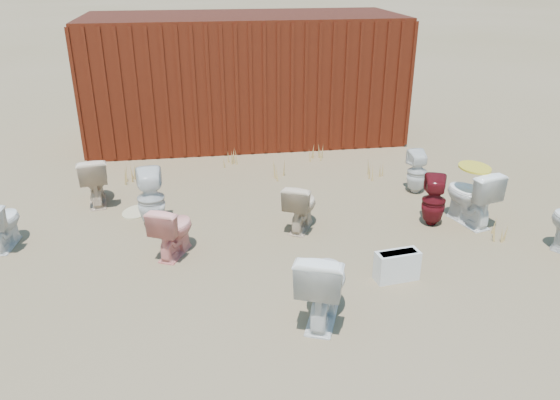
{
  "coord_description": "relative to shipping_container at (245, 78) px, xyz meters",
  "views": [
    {
      "loc": [
        -0.98,
        -5.68,
        3.37
      ],
      "look_at": [
        0.0,
        0.6,
        0.55
      ],
      "focal_mm": 35.0,
      "sensor_mm": 36.0,
      "label": 1
    }
  ],
  "objects": [
    {
      "name": "ground",
      "position": [
        0.0,
        -5.2,
        -1.2
      ],
      "size": [
        100.0,
        100.0,
        0.0
      ],
      "primitive_type": "plane",
      "color": "brown",
      "rests_on": "ground"
    },
    {
      "name": "shipping_container",
      "position": [
        0.0,
        0.0,
        0.0
      ],
      "size": [
        6.0,
        2.4,
        2.4
      ],
      "primitive_type": "cube",
      "color": "#46140B",
      "rests_on": "ground"
    },
    {
      "name": "toilet_front_a",
      "position": [
        -3.5,
        -4.27,
        -0.86
      ],
      "size": [
        0.44,
        0.69,
        0.67
      ],
      "primitive_type": "imported",
      "rotation": [
        0.0,
        0.0,
        3.04
      ],
      "color": "white",
      "rests_on": "ground"
    },
    {
      "name": "toilet_front_pink",
      "position": [
        -1.36,
        -4.81,
        -0.86
      ],
      "size": [
        0.63,
        0.76,
        0.68
      ],
      "primitive_type": "imported",
      "rotation": [
        0.0,
        0.0,
        2.69
      ],
      "color": "pink",
      "rests_on": "ground"
    },
    {
      "name": "toilet_front_c",
      "position": [
        0.15,
        -6.39,
        -0.78
      ],
      "size": [
        0.74,
        0.94,
        0.84
      ],
      "primitive_type": "imported",
      "rotation": [
        0.0,
        0.0,
        2.76
      ],
      "color": "white",
      "rests_on": "ground"
    },
    {
      "name": "toilet_front_maroon",
      "position": [
        2.13,
        -4.51,
        -0.85
      ],
      "size": [
        0.41,
        0.42,
        0.71
      ],
      "primitive_type": "imported",
      "rotation": [
        0.0,
        0.0,
        2.78
      ],
      "color": "#5C0F16",
      "rests_on": "ground"
    },
    {
      "name": "toilet_back_a",
      "position": [
        -1.66,
        -3.97,
        -0.79
      ],
      "size": [
        0.4,
        0.41,
        0.82
      ],
      "primitive_type": "imported",
      "rotation": [
        0.0,
        0.0,
        3.23
      ],
      "color": "white",
      "rests_on": "ground"
    },
    {
      "name": "toilet_back_beige_left",
      "position": [
        -2.54,
        -3.05,
        -0.83
      ],
      "size": [
        0.52,
        0.78,
        0.74
      ],
      "primitive_type": "imported",
      "rotation": [
        0.0,
        0.0,
        3.29
      ],
      "color": "beige",
      "rests_on": "ground"
    },
    {
      "name": "toilet_back_beige_right",
      "position": [
        0.32,
        -4.35,
        -0.86
      ],
      "size": [
        0.63,
        0.76,
        0.67
      ],
      "primitive_type": "imported",
      "rotation": [
        0.0,
        0.0,
        2.68
      ],
      "color": "beige",
      "rests_on": "ground"
    },
    {
      "name": "toilet_back_yellowlid",
      "position": [
        2.65,
        -4.53,
        -0.8
      ],
      "size": [
        0.64,
        0.88,
        0.8
      ],
      "primitive_type": "imported",
      "rotation": [
        0.0,
        0.0,
        3.41
      ],
      "color": "white",
      "rests_on": "ground"
    },
    {
      "name": "toilet_back_e",
      "position": [
        2.34,
        -3.4,
        -0.86
      ],
      "size": [
        0.31,
        0.32,
        0.68
      ],
      "primitive_type": "imported",
      "rotation": [
        0.0,
        0.0,
        3.12
      ],
      "color": "white",
      "rests_on": "ground"
    },
    {
      "name": "yellow_lid",
      "position": [
        2.65,
        -4.53,
        -0.38
      ],
      "size": [
        0.41,
        0.51,
        0.02
      ],
      "primitive_type": "ellipsoid",
      "color": "gold",
      "rests_on": "toilet_back_yellowlid"
    },
    {
      "name": "loose_tank",
      "position": [
        1.16,
        -5.79,
        -1.02
      ],
      "size": [
        0.52,
        0.26,
        0.35
      ],
      "primitive_type": "cube",
      "rotation": [
        0.0,
        0.0,
        0.13
      ],
      "color": "silver",
      "rests_on": "ground"
    },
    {
      "name": "loose_lid_near",
      "position": [
        -1.93,
        -3.5,
        -1.19
      ],
      "size": [
        0.55,
        0.61,
        0.02
      ],
      "primitive_type": "ellipsoid",
      "rotation": [
        0.0,
        0.0,
        -0.42
      ],
      "color": "beige",
      "rests_on": "ground"
    },
    {
      "name": "loose_lid_far",
      "position": [
        -1.57,
        -3.84,
        -1.19
      ],
      "size": [
        0.42,
        0.51,
        0.02
      ],
      "primitive_type": "ellipsoid",
      "rotation": [
        0.0,
        0.0,
        0.13
      ],
      "color": "#C4B58E",
      "rests_on": "ground"
    },
    {
      "name": "weed_clump_a",
      "position": [
        -2.02,
        -2.26,
        -1.06
      ],
      "size": [
        0.36,
        0.36,
        0.27
      ],
      "primitive_type": "cone",
      "color": "#AB8A44",
      "rests_on": "ground"
    },
    {
      "name": "weed_clump_b",
      "position": [
        0.32,
        -2.48,
        -1.06
      ],
      "size": [
        0.32,
        0.32,
        0.29
      ],
      "primitive_type": "cone",
      "color": "#AB8A44",
      "rests_on": "ground"
    },
    {
      "name": "weed_clump_c",
      "position": [
        1.91,
        -2.7,
        -1.05
      ],
      "size": [
        0.36,
        0.36,
        0.3
      ],
      "primitive_type": "cone",
      "color": "#AB8A44",
      "rests_on": "ground"
    },
    {
      "name": "weed_clump_d",
      "position": [
        -0.47,
        -1.7,
        -1.06
      ],
      "size": [
        0.3,
        0.3,
        0.29
      ],
      "primitive_type": "cone",
      "color": "#AB8A44",
      "rests_on": "ground"
    },
    {
      "name": "weed_clump_e",
      "position": [
        1.13,
        -1.7,
        -1.07
      ],
      "size": [
        0.34,
        0.34,
        0.27
      ],
      "primitive_type": "cone",
      "color": "#AB8A44",
      "rests_on": "ground"
    },
    {
      "name": "weed_clump_f",
      "position": [
        2.84,
        -5.01,
        -1.09
      ],
      "size": [
        0.28,
        0.28,
        0.23
      ],
      "primitive_type": "cone",
      "color": "#AB8A44",
      "rests_on": "ground"
    }
  ]
}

